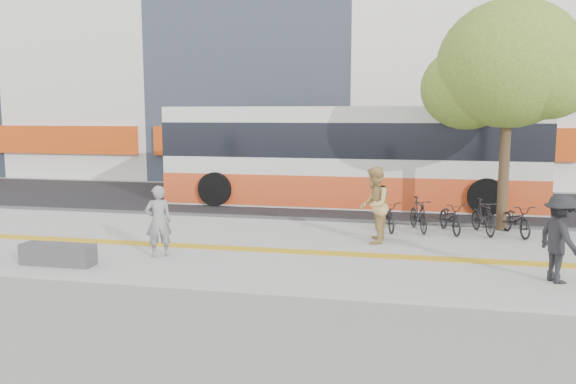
% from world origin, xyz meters
% --- Properties ---
extents(ground, '(120.00, 120.00, 0.00)m').
position_xyz_m(ground, '(0.00, 0.00, 0.00)').
color(ground, slate).
rests_on(ground, ground).
extents(sidewalk, '(40.00, 7.00, 0.08)m').
position_xyz_m(sidewalk, '(0.00, 1.50, 0.04)').
color(sidewalk, gray).
rests_on(sidewalk, ground).
extents(tactile_strip, '(40.00, 0.45, 0.01)m').
position_xyz_m(tactile_strip, '(0.00, 1.00, 0.09)').
color(tactile_strip, gold).
rests_on(tactile_strip, sidewalk).
extents(street, '(40.00, 8.00, 0.06)m').
position_xyz_m(street, '(0.00, 9.00, 0.03)').
color(street, black).
rests_on(street, ground).
extents(curb, '(40.00, 0.25, 0.14)m').
position_xyz_m(curb, '(0.00, 5.00, 0.07)').
color(curb, '#363639').
rests_on(curb, ground).
extents(bench, '(1.60, 0.45, 0.45)m').
position_xyz_m(bench, '(-2.60, -1.20, 0.30)').
color(bench, '#363639').
rests_on(bench, sidewalk).
extents(street_tree, '(4.40, 3.80, 6.31)m').
position_xyz_m(street_tree, '(7.18, 4.82, 4.51)').
color(street_tree, '#3C2C1B').
rests_on(street_tree, sidewalk).
extents(bus, '(13.03, 3.09, 3.47)m').
position_xyz_m(bus, '(2.54, 8.50, 1.69)').
color(bus, beige).
rests_on(bus, street).
extents(bicycle_row, '(4.33, 1.69, 0.93)m').
position_xyz_m(bicycle_row, '(5.79, 4.00, 0.52)').
color(bicycle_row, black).
rests_on(bicycle_row, sidewalk).
extents(seated_woman, '(0.70, 0.63, 1.62)m').
position_xyz_m(seated_woman, '(-0.80, -0.08, 0.89)').
color(seated_woman, black).
rests_on(seated_woman, sidewalk).
extents(pedestrian_tan, '(0.76, 0.95, 1.91)m').
position_xyz_m(pedestrian_tan, '(3.84, 2.33, 1.03)').
color(pedestrian_tan, tan).
rests_on(pedestrian_tan, sidewalk).
extents(pedestrian_dark, '(1.00, 1.25, 1.70)m').
position_xyz_m(pedestrian_dark, '(7.50, -0.30, 0.93)').
color(pedestrian_dark, black).
rests_on(pedestrian_dark, sidewalk).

